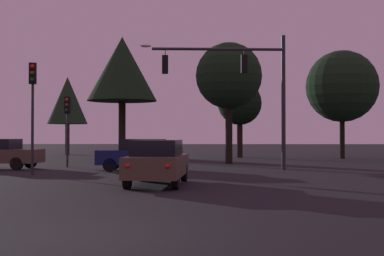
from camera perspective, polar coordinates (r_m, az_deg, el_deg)
ground_plane at (r=32.95m, az=-1.75°, el=-3.80°), size 168.00×168.00×0.00m
traffic_signal_mast_arm at (r=25.71m, az=5.39°, el=5.53°), size 7.13×0.74×6.62m
traffic_light_corner_left at (r=23.08m, az=-17.09°, el=3.37°), size 0.34×0.38×4.77m
traffic_light_corner_right at (r=28.66m, az=-13.51°, el=1.20°), size 0.31×0.36×3.78m
car_nearside_lane at (r=17.53m, az=-3.78°, el=-3.69°), size 1.89×4.46×1.52m
car_crossing_left at (r=24.95m, az=-5.64°, el=-2.88°), size 4.25×2.18×1.52m
tree_behind_sign at (r=31.62m, az=4.07°, el=5.68°), size 4.01×4.01×7.33m
tree_left_far at (r=40.44m, az=16.13°, el=4.40°), size 5.35×5.35×8.08m
tree_center_horizon at (r=40.97m, az=5.25°, el=2.70°), size 3.46×3.46×6.02m
tree_right_cluster at (r=48.67m, az=-13.50°, el=2.94°), size 3.62×3.62×7.10m
tree_lot_edge at (r=37.71m, az=-7.67°, el=6.39°), size 4.98×4.98×8.80m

